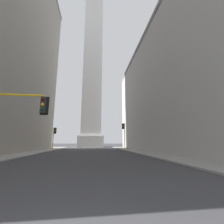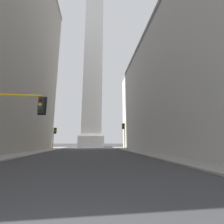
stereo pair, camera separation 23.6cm
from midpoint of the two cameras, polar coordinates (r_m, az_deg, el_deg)
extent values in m
cube|color=gray|center=(25.02, -34.67, -13.50)|extent=(5.00, 68.89, 0.15)
cube|color=gray|center=(24.47, 16.49, -15.10)|extent=(5.00, 68.89, 0.15)
cube|color=#B2AFAA|center=(38.74, 31.03, 5.54)|extent=(26.81, 46.22, 24.09)
cube|color=slate|center=(43.72, 29.24, 21.45)|extent=(27.08, 46.68, 0.90)
cube|color=silver|center=(59.14, -8.27, -11.07)|extent=(9.40, 9.40, 4.13)
cube|color=white|center=(69.04, -7.38, 19.77)|extent=(7.52, 7.52, 66.69)
cylinder|color=yellow|center=(12.57, -36.51, 5.46)|extent=(5.30, 0.14, 0.14)
cube|color=black|center=(11.34, -25.15, 2.38)|extent=(0.37, 0.37, 1.10)
cube|color=black|center=(11.50, -24.81, 2.17)|extent=(0.58, 0.08, 1.32)
sphere|color=#410907|center=(11.25, -25.36, 4.30)|extent=(0.22, 0.22, 0.22)
sphere|color=yellow|center=(11.17, -25.51, 2.61)|extent=(0.22, 0.22, 0.22)
sphere|color=#073410|center=(11.10, -25.66, 0.90)|extent=(0.22, 0.22, 0.22)
cylinder|color=yellow|center=(36.03, -21.74, -9.51)|extent=(0.18, 0.18, 5.06)
cylinder|color=#262626|center=(36.07, -22.03, -13.45)|extent=(0.40, 0.40, 0.10)
cube|color=black|center=(36.04, -21.07, -6.64)|extent=(0.36, 0.36, 1.10)
cube|color=black|center=(36.22, -21.03, -6.66)|extent=(0.58, 0.07, 1.32)
sphere|color=#410907|center=(35.88, -21.08, -6.07)|extent=(0.22, 0.22, 0.22)
sphere|color=yellow|center=(35.86, -21.12, -6.61)|extent=(0.22, 0.22, 0.22)
sphere|color=#073410|center=(35.83, -21.16, -7.16)|extent=(0.22, 0.22, 0.22)
cylinder|color=yellow|center=(35.44, 4.66, -9.30)|extent=(0.18, 0.18, 6.24)
cylinder|color=#262626|center=(35.46, 4.74, -14.27)|extent=(0.40, 0.40, 0.10)
cube|color=black|center=(35.55, 4.14, -5.40)|extent=(0.34, 0.34, 1.10)
cube|color=black|center=(35.72, 4.08, -5.43)|extent=(0.58, 0.03, 1.32)
sphere|color=#410907|center=(35.40, 4.19, -4.82)|extent=(0.22, 0.22, 0.22)
sphere|color=yellow|center=(35.36, 4.20, -5.37)|extent=(0.22, 0.22, 0.22)
sphere|color=#073410|center=(35.33, 4.20, -5.92)|extent=(0.22, 0.22, 0.22)
camera|label=1|loc=(0.12, -90.19, 0.04)|focal=24.00mm
camera|label=2|loc=(0.12, 89.81, -0.04)|focal=24.00mm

